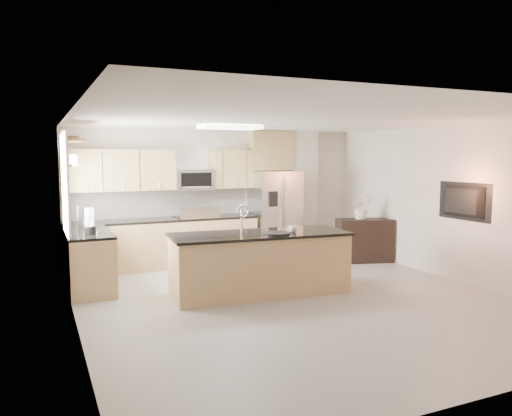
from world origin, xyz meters
name	(u,v)px	position (x,y,z in m)	size (l,w,h in m)	color
floor	(296,300)	(0.00, 0.00, 0.00)	(6.50, 6.50, 0.00)	gray
ceiling	(298,119)	(0.00, 0.00, 2.60)	(6.00, 6.50, 0.02)	silver
wall_back	(219,195)	(0.00, 3.25, 1.30)	(6.00, 0.02, 2.60)	silver
wall_front	(485,251)	(0.00, -3.25, 1.30)	(6.00, 0.02, 2.60)	silver
wall_left	(74,223)	(-3.00, 0.00, 1.30)	(0.02, 6.50, 2.60)	silver
wall_right	(455,203)	(3.00, 0.00, 1.30)	(0.02, 6.50, 2.60)	silver
back_counter	(164,242)	(-1.23, 2.93, 0.47)	(3.55, 0.66, 1.44)	tan
left_counter	(89,260)	(-2.67, 1.85, 0.46)	(0.66, 1.50, 0.92)	tan
range	(196,240)	(-0.60, 2.92, 0.47)	(0.76, 0.64, 1.14)	black
upper_cabinets	(157,170)	(-1.30, 3.09, 1.83)	(3.50, 0.33, 0.75)	tan
microwave	(193,180)	(-0.60, 3.04, 1.63)	(0.76, 0.40, 0.40)	silver
refrigerator	(275,215)	(1.06, 2.87, 0.89)	(0.92, 0.78, 1.78)	silver
partition_column	(302,193)	(1.82, 3.10, 1.30)	(0.60, 0.30, 2.60)	beige
window	(65,185)	(-2.98, 1.85, 1.65)	(0.04, 1.15, 1.65)	white
shelf_lower	(73,165)	(-2.85, 1.95, 1.95)	(0.30, 1.20, 0.04)	#97633C
shelf_upper	(72,141)	(-2.85, 1.95, 2.32)	(0.30, 1.20, 0.04)	#97633C
ceiling_fixture	(230,127)	(-0.40, 1.60, 2.56)	(1.00, 0.50, 0.06)	white
island	(260,263)	(-0.33, 0.56, 0.47)	(2.76, 1.19, 1.36)	tan
credenza	(364,240)	(2.50, 1.80, 0.42)	(1.06, 0.45, 0.85)	black
cup	(293,229)	(0.17, 0.44, 0.98)	(0.13, 0.13, 0.10)	silver
platter	(277,233)	(-0.14, 0.37, 0.94)	(0.41, 0.41, 0.02)	black
blender	(90,223)	(-2.67, 1.53, 1.09)	(0.17, 0.17, 0.40)	black
kettle	(93,226)	(-2.63, 1.64, 1.02)	(0.18, 0.18, 0.23)	silver
coffee_maker	(84,218)	(-2.70, 2.21, 1.09)	(0.20, 0.24, 0.36)	black
bowl	(70,137)	(-2.85, 2.29, 2.38)	(0.36, 0.36, 0.09)	silver
flower_vase	(361,201)	(2.44, 1.84, 1.20)	(0.64, 0.55, 0.71)	silver
television	(460,201)	(2.91, -0.20, 1.35)	(1.08, 0.14, 0.62)	black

